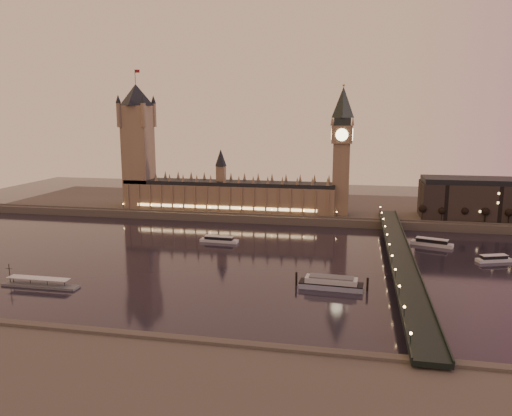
{
  "coord_description": "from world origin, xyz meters",
  "views": [
    {
      "loc": [
        66.16,
        -283.74,
        85.54
      ],
      "look_at": [
        1.61,
        35.0,
        25.28
      ],
      "focal_mm": 35.0,
      "sensor_mm": 36.0,
      "label": 1
    }
  ],
  "objects_px": {
    "cruise_boat_b": "(432,243)",
    "moored_barge": "(331,283)",
    "cruise_boat_a": "(219,239)",
    "pontoon_pier": "(40,284)"
  },
  "relations": [
    {
      "from": "cruise_boat_b",
      "to": "moored_barge",
      "type": "bearing_deg",
      "value": -104.61
    },
    {
      "from": "cruise_boat_a",
      "to": "moored_barge",
      "type": "distance_m",
      "value": 112.89
    },
    {
      "from": "moored_barge",
      "to": "cruise_boat_b",
      "type": "bearing_deg",
      "value": 61.17
    },
    {
      "from": "cruise_boat_a",
      "to": "cruise_boat_b",
      "type": "relative_size",
      "value": 0.96
    },
    {
      "from": "cruise_boat_a",
      "to": "cruise_boat_b",
      "type": "distance_m",
      "value": 143.34
    },
    {
      "from": "moored_barge",
      "to": "pontoon_pier",
      "type": "distance_m",
      "value": 147.66
    },
    {
      "from": "cruise_boat_a",
      "to": "pontoon_pier",
      "type": "height_order",
      "value": "pontoon_pier"
    },
    {
      "from": "cruise_boat_a",
      "to": "cruise_boat_b",
      "type": "xyz_separation_m",
      "value": [
        142.07,
        18.99,
        0.34
      ]
    },
    {
      "from": "moored_barge",
      "to": "pontoon_pier",
      "type": "xyz_separation_m",
      "value": [
        -145.27,
        -26.42,
        -1.68
      ]
    },
    {
      "from": "moored_barge",
      "to": "pontoon_pier",
      "type": "height_order",
      "value": "pontoon_pier"
    }
  ]
}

